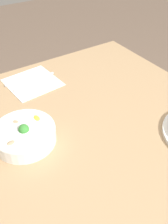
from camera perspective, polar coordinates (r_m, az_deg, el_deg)
The scene contains 5 objects.
dining_table at distance 0.89m, azimuth 4.89°, elevation -10.28°, with size 1.09×0.91×0.77m.
bowl at distance 0.79m, azimuth -13.49°, elevation -4.86°, with size 0.19×0.19×0.07m.
napkin at distance 1.06m, azimuth -11.70°, elevation 6.65°, with size 0.21×0.21×0.00m.
fork at distance 1.03m, azimuth -10.96°, elevation 6.13°, with size 0.03×0.18×0.00m.
knife at distance 1.08m, azimuth -11.79°, elevation 7.53°, with size 0.03×0.21×0.01m.
Camera 1 is at (-0.43, 0.37, 1.34)m, focal length 40.00 mm.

